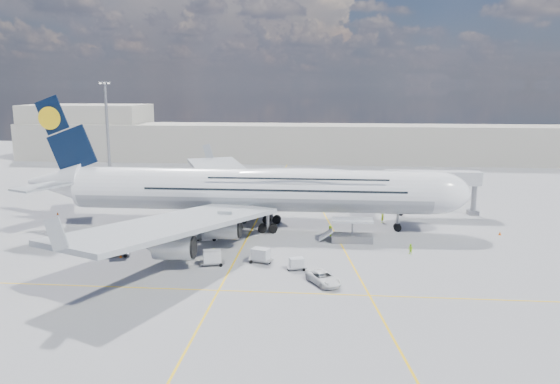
# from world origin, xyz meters

# --- Properties ---
(ground) EXTENTS (300.00, 300.00, 0.00)m
(ground) POSITION_xyz_m (0.00, 0.00, 0.00)
(ground) COLOR gray
(ground) RESTS_ON ground
(taxi_line_main) EXTENTS (0.25, 220.00, 0.01)m
(taxi_line_main) POSITION_xyz_m (0.00, 0.00, 0.01)
(taxi_line_main) COLOR yellow
(taxi_line_main) RESTS_ON ground
(taxi_line_cross) EXTENTS (120.00, 0.25, 0.01)m
(taxi_line_cross) POSITION_xyz_m (0.00, -20.00, 0.01)
(taxi_line_cross) COLOR yellow
(taxi_line_cross) RESTS_ON ground
(taxi_line_diag) EXTENTS (14.16, 99.06, 0.01)m
(taxi_line_diag) POSITION_xyz_m (14.00, 10.00, 0.01)
(taxi_line_diag) COLOR yellow
(taxi_line_diag) RESTS_ON ground
(airliner) EXTENTS (77.26, 79.15, 23.71)m
(airliner) POSITION_xyz_m (0.26, 10.00, 6.87)
(airliner) COLOR white
(airliner) RESTS_ON ground
(jet_bridge) EXTENTS (18.80, 12.10, 8.50)m
(jet_bridge) POSITION_xyz_m (29.81, 20.94, 6.85)
(jet_bridge) COLOR #B7B7BC
(jet_bridge) RESTS_ON ground
(cargo_loader) EXTENTS (8.53, 3.20, 3.67)m
(cargo_loader) POSITION_xyz_m (16.82, 2.89, 1.25)
(cargo_loader) COLOR silver
(cargo_loader) RESTS_ON ground
(light_mast) EXTENTS (3.00, 0.70, 25.50)m
(light_mast) POSITION_xyz_m (-40.00, 45.00, 13.21)
(light_mast) COLOR gray
(light_mast) RESTS_ON ground
(terminal) EXTENTS (180.00, 16.00, 12.00)m
(terminal) POSITION_xyz_m (0.00, 95.00, 6.00)
(terminal) COLOR #B2AD9E
(terminal) RESTS_ON ground
(hangar) EXTENTS (40.00, 22.00, 18.00)m
(hangar) POSITION_xyz_m (-70.00, 100.00, 9.00)
(hangar) COLOR #B2AD9E
(hangar) RESTS_ON ground
(tree_line) EXTENTS (160.00, 6.00, 8.00)m
(tree_line) POSITION_xyz_m (40.00, 140.00, 4.00)
(tree_line) COLOR #193814
(tree_line) RESTS_ON ground
(dolly_row_a) EXTENTS (3.74, 2.70, 0.49)m
(dolly_row_a) POSITION_xyz_m (-17.45, -3.16, 0.38)
(dolly_row_a) COLOR gray
(dolly_row_a) RESTS_ON ground
(dolly_row_b) EXTENTS (2.61, 1.40, 1.65)m
(dolly_row_b) POSITION_xyz_m (-8.65, 1.39, 0.89)
(dolly_row_b) COLOR gray
(dolly_row_b) RESTS_ON ground
(dolly_row_c) EXTENTS (3.62, 2.50, 2.08)m
(dolly_row_c) POSITION_xyz_m (-2.76, -10.64, 1.12)
(dolly_row_c) COLOR gray
(dolly_row_c) RESTS_ON ground
(dolly_back) EXTENTS (3.59, 2.55, 2.05)m
(dolly_back) POSITION_xyz_m (-17.38, -7.92, 1.10)
(dolly_back) COLOR gray
(dolly_back) RESTS_ON ground
(dolly_nose_far) EXTENTS (2.88, 2.11, 1.63)m
(dolly_nose_far) POSITION_xyz_m (9.00, -11.52, 0.88)
(dolly_nose_far) COLOR gray
(dolly_nose_far) RESTS_ON ground
(dolly_nose_near) EXTENTS (3.58, 2.62, 2.03)m
(dolly_nose_near) POSITION_xyz_m (3.75, -8.89, 1.09)
(dolly_nose_near) COLOR gray
(dolly_nose_near) RESTS_ON ground
(baggage_tug) EXTENTS (2.71, 1.79, 1.56)m
(baggage_tug) POSITION_xyz_m (-5.87, 1.50, 0.69)
(baggage_tug) COLOR white
(baggage_tug) RESTS_ON ground
(catering_truck_inner) EXTENTS (6.05, 2.51, 3.57)m
(catering_truck_inner) POSITION_xyz_m (-12.57, 23.90, 1.69)
(catering_truck_inner) COLOR gray
(catering_truck_inner) RESTS_ON ground
(catering_truck_outer) EXTENTS (6.49, 2.64, 3.84)m
(catering_truck_outer) POSITION_xyz_m (-22.78, 45.63, 1.78)
(catering_truck_outer) COLOR gray
(catering_truck_outer) RESTS_ON ground
(service_van) EXTENTS (5.10, 6.09, 1.55)m
(service_van) POSITION_xyz_m (12.71, -16.66, 0.77)
(service_van) COLOR white
(service_van) RESTS_ON ground
(crew_nose) EXTENTS (0.86, 0.85, 2.01)m
(crew_nose) POSITION_xyz_m (22.98, 15.51, 1.00)
(crew_nose) COLOR #D7FD1A
(crew_nose) RESTS_ON ground
(crew_loader) EXTENTS (0.95, 0.98, 1.59)m
(crew_loader) POSITION_xyz_m (25.35, -3.25, 0.80)
(crew_loader) COLOR #A2EB18
(crew_loader) RESTS_ON ground
(crew_wing) EXTENTS (0.79, 1.24, 1.97)m
(crew_wing) POSITION_xyz_m (-8.18, -8.45, 0.98)
(crew_wing) COLOR #A5FF1A
(crew_wing) RESTS_ON ground
(crew_van) EXTENTS (0.78, 1.01, 1.82)m
(crew_van) POSITION_xyz_m (13.52, 5.68, 0.91)
(crew_van) COLOR #A9F419
(crew_van) RESTS_ON ground
(crew_tug) EXTENTS (1.28, 0.77, 1.94)m
(crew_tug) POSITION_xyz_m (-2.85, -9.22, 0.97)
(crew_tug) COLOR #DAF71A
(crew_tug) RESTS_ON ground
(cone_nose) EXTENTS (0.48, 0.48, 0.61)m
(cone_nose) POSITION_xyz_m (41.75, 8.89, 0.30)
(cone_nose) COLOR #EF5D0C
(cone_nose) RESTS_ON ground
(cone_wing_left_inner) EXTENTS (0.50, 0.50, 0.63)m
(cone_wing_left_inner) POSITION_xyz_m (-8.17, 22.66, 0.31)
(cone_wing_left_inner) COLOR #EF5D0C
(cone_wing_left_inner) RESTS_ON ground
(cone_wing_left_outer) EXTENTS (0.48, 0.48, 0.61)m
(cone_wing_left_outer) POSITION_xyz_m (-18.50, 30.22, 0.29)
(cone_wing_left_outer) COLOR #EF5D0C
(cone_wing_left_outer) RESTS_ON ground
(cone_wing_right_inner) EXTENTS (0.39, 0.39, 0.50)m
(cone_wing_right_inner) POSITION_xyz_m (-9.84, -1.99, 0.24)
(cone_wing_right_inner) COLOR #EF5D0C
(cone_wing_right_inner) RESTS_ON ground
(cone_wing_right_outer) EXTENTS (0.40, 0.40, 0.51)m
(cone_wing_right_outer) POSITION_xyz_m (-16.74, -8.57, 0.25)
(cone_wing_right_outer) COLOR #EF5D0C
(cone_wing_right_outer) RESTS_ON ground
(cone_tail) EXTENTS (0.42, 0.42, 0.54)m
(cone_tail) POSITION_xyz_m (-38.87, 16.11, 0.26)
(cone_tail) COLOR #EF5D0C
(cone_tail) RESTS_ON ground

